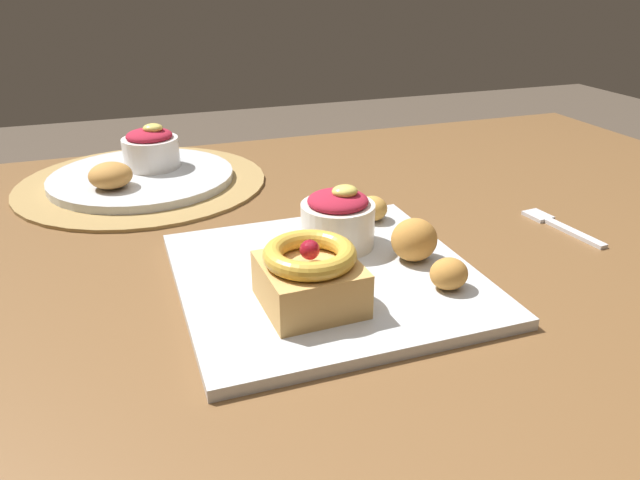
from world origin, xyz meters
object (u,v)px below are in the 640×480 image
object	(u,v)px
back_plate	(142,177)
back_ramekin	(151,148)
back_pastry	(111,175)
fork	(558,225)
front_plate	(326,277)
fritter_front	(449,274)
fritter_back	(414,240)
fritter_middle	(372,208)
cake_slice	(310,276)
berry_ramekin	(338,219)

from	to	relation	value
back_plate	back_ramekin	world-z (taller)	back_ramekin
back_pastry	fork	xyz separation A→B (m)	(0.53, -0.29, -0.03)
fork	front_plate	bearing A→B (deg)	90.50
fritter_front	fritter_back	size ratio (longest dim) A/B	0.76
fritter_back	back_pastry	world-z (taller)	fritter_back
fritter_middle	back_pastry	distance (m)	0.38
fritter_front	fork	distance (m)	0.25
cake_slice	fork	xyz separation A→B (m)	(0.37, 0.09, -0.04)
berry_ramekin	fritter_front	size ratio (longest dim) A/B	2.18
cake_slice	fritter_middle	size ratio (longest dim) A/B	2.42
back_ramekin	back_pastry	distance (m)	0.10
cake_slice	back_pastry	bearing A→B (deg)	113.04
back_ramekin	fork	size ratio (longest dim) A/B	0.68
back_plate	front_plate	bearing A→B (deg)	-67.50
back_pastry	fritter_middle	bearing A→B (deg)	-35.82
back_pastry	fritter_back	bearing A→B (deg)	-48.07
fritter_front	fork	world-z (taller)	fritter_front
back_pastry	fork	size ratio (longest dim) A/B	0.48
front_plate	back_plate	world-z (taller)	back_plate
cake_slice	berry_ramekin	size ratio (longest dim) A/B	1.11
berry_ramekin	fritter_back	bearing A→B (deg)	-43.98
front_plate	back_plate	size ratio (longest dim) A/B	1.11
berry_ramekin	fork	bearing A→B (deg)	-4.00
berry_ramekin	back_pastry	bearing A→B (deg)	130.92
fritter_middle	back_ramekin	world-z (taller)	back_ramekin
fritter_middle	fritter_back	bearing A→B (deg)	-91.32
cake_slice	fork	bearing A→B (deg)	14.47
front_plate	fork	xyz separation A→B (m)	(0.33, 0.04, -0.00)
fritter_front	back_ramekin	distance (m)	0.54
fritter_front	back_plate	size ratio (longest dim) A/B	0.14
back_ramekin	fork	world-z (taller)	back_ramekin
cake_slice	fritter_back	world-z (taller)	cake_slice
front_plate	fritter_front	world-z (taller)	fritter_front
fritter_back	fork	bearing A→B (deg)	10.30
back_ramekin	fork	distance (m)	0.60
fork	fritter_middle	bearing A→B (deg)	65.76
front_plate	back_ramekin	distance (m)	0.43
berry_ramekin	back_pastry	distance (m)	0.36
cake_slice	fork	world-z (taller)	cake_slice
front_plate	berry_ramekin	distance (m)	0.08
fritter_back	fork	xyz separation A→B (m)	(0.23, 0.04, -0.03)
back_ramekin	fork	xyz separation A→B (m)	(0.47, -0.37, -0.04)
cake_slice	berry_ramekin	distance (m)	0.14
fritter_back	back_plate	distance (m)	0.47
berry_ramekin	fritter_front	bearing A→B (deg)	-62.70
back_ramekin	fritter_front	bearing A→B (deg)	-63.38
back_ramekin	back_plate	bearing A→B (deg)	-126.78
fritter_front	fritter_middle	bearing A→B (deg)	90.11
fritter_middle	fork	world-z (taller)	fritter_middle
berry_ramekin	back_plate	size ratio (longest dim) A/B	0.31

